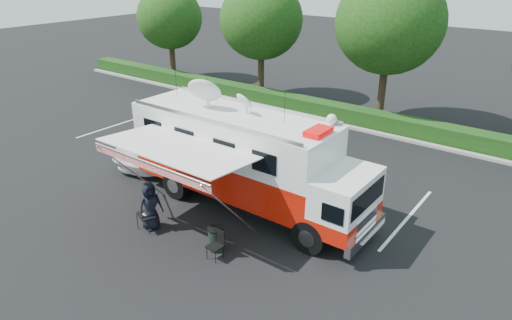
{
  "coord_description": "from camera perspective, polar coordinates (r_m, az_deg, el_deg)",
  "views": [
    {
      "loc": [
        10.01,
        -12.75,
        9.27
      ],
      "look_at": [
        0.0,
        0.5,
        1.9
      ],
      "focal_mm": 32.0,
      "sensor_mm": 36.0,
      "label": 1
    }
  ],
  "objects": [
    {
      "name": "folding_table",
      "position": [
        17.39,
        -13.57,
        -6.79
      ],
      "size": [
        0.87,
        0.75,
        0.63
      ],
      "color": "black",
      "rests_on": "ground_plane"
    },
    {
      "name": "back_border",
      "position": [
        27.47,
        18.33,
        13.84
      ],
      "size": [
        60.0,
        6.14,
        8.87
      ],
      "color": "#9E998E",
      "rests_on": "ground_plane"
    },
    {
      "name": "stall_lines",
      "position": [
        21.08,
        3.02,
        -2.18
      ],
      "size": [
        24.12,
        5.5,
        0.01
      ],
      "color": "silver",
      "rests_on": "ground_plane"
    },
    {
      "name": "awning",
      "position": [
        15.98,
        -10.29,
        1.04
      ],
      "size": [
        5.57,
        2.86,
        3.36
      ],
      "color": "silver",
      "rests_on": "ground_plane"
    },
    {
      "name": "ground_plane",
      "position": [
        18.67,
        -0.93,
        -5.84
      ],
      "size": [
        120.0,
        120.0,
        0.0
      ],
      "primitive_type": "plane",
      "color": "black",
      "rests_on": "ground"
    },
    {
      "name": "folding_chair",
      "position": [
        15.52,
        -4.9,
        -10.14
      ],
      "size": [
        0.49,
        0.52,
        1.01
      ],
      "color": "black",
      "rests_on": "ground_plane"
    },
    {
      "name": "trash_bin",
      "position": [
        15.96,
        -5.02,
        -9.78
      ],
      "size": [
        0.58,
        0.58,
        0.86
      ],
      "color": "black",
      "rests_on": "ground_plane"
    },
    {
      "name": "command_truck",
      "position": [
        17.77,
        -1.2,
        0.13
      ],
      "size": [
        10.2,
        2.81,
        4.9
      ],
      "color": "black",
      "rests_on": "ground_plane"
    },
    {
      "name": "white_suv",
      "position": [
        23.86,
        -10.49,
        0.65
      ],
      "size": [
        4.22,
        7.02,
        1.82
      ],
      "primitive_type": "imported",
      "rotation": [
        0.0,
        0.0,
        0.19
      ],
      "color": "white",
      "rests_on": "ground_plane"
    },
    {
      "name": "person",
      "position": [
        17.75,
        -12.8,
        -8.22
      ],
      "size": [
        0.79,
        1.03,
        1.87
      ],
      "primitive_type": "imported",
      "rotation": [
        0.0,
        0.0,
        1.34
      ],
      "color": "black",
      "rests_on": "ground_plane"
    }
  ]
}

